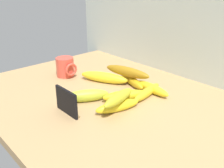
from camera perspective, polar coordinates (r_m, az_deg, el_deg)
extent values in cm
cube|color=tan|center=(90.95, 0.04, -4.50)|extent=(110.00, 76.00, 3.00)
cube|color=beige|center=(110.98, 15.90, 17.83)|extent=(130.00, 2.00, 70.00)
cube|color=black|center=(81.16, -10.28, -3.98)|extent=(11.00, 0.80, 8.40)
cube|color=olive|center=(83.35, -9.62, -6.21)|extent=(9.90, 1.20, 0.60)
cylinder|color=#DD4B3A|center=(112.76, -10.59, 3.84)|extent=(7.73, 7.73, 8.35)
torus|color=#DD4B3A|center=(108.85, -9.22, 3.23)|extent=(1.00, 5.67, 5.67)
ellipsoid|color=yellow|center=(104.60, -1.84, 1.52)|extent=(20.69, 12.97, 4.35)
ellipsoid|color=gold|center=(93.33, 7.96, -1.82)|extent=(6.92, 18.16, 3.33)
ellipsoid|color=yellow|center=(89.14, 3.13, -2.64)|extent=(11.31, 16.58, 3.94)
ellipsoid|color=#B8CA34|center=(89.05, -5.85, -2.63)|extent=(11.66, 16.03, 4.31)
ellipsoid|color=yellow|center=(82.39, 1.28, -5.02)|extent=(7.73, 16.07, 3.64)
ellipsoid|color=gold|center=(103.24, 4.46, 0.89)|extent=(18.75, 9.68, 3.43)
ellipsoid|color=yellow|center=(96.49, 9.01, -0.96)|extent=(16.48, 4.87, 3.52)
ellipsoid|color=#A57315|center=(101.71, 3.44, 2.80)|extent=(20.63, 8.00, 3.96)
ellipsoid|color=gold|center=(79.90, 1.51, -3.11)|extent=(6.76, 15.65, 3.45)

